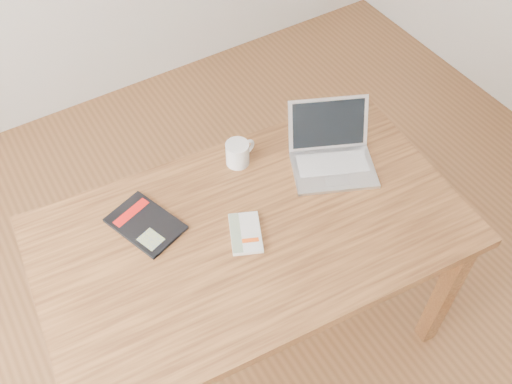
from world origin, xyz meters
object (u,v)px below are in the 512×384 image
desk (253,244)px  white_guidebook (245,233)px  black_guidebook (145,224)px  laptop (332,153)px  coffee_mug (238,153)px

desk → white_guidebook: white_guidebook is taller
black_guidebook → laptop: laptop is taller
black_guidebook → desk: bearing=-53.2°
white_guidebook → laptop: bearing=39.8°
white_guidebook → coffee_mug: bearing=88.0°
black_guidebook → coffee_mug: (0.42, 0.09, 0.04)m
laptop → coffee_mug: bearing=173.8°
desk → white_guidebook: bearing=-162.3°
desk → laptop: 0.45m
black_guidebook → laptop: size_ratio=0.74×
desk → laptop: size_ratio=3.88×
desk → black_guidebook: (-0.30, 0.20, 0.10)m
black_guidebook → coffee_mug: size_ratio=2.30×
white_guidebook → black_guidebook: size_ratio=0.67×
white_guidebook → coffee_mug: 0.33m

